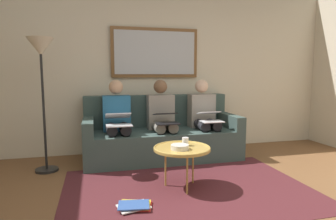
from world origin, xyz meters
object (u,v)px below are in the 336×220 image
object	(u,v)px
person_left	(204,115)
person_middle	(162,117)
couch	(161,136)
laptop_white	(210,116)
magazine_stack	(135,206)
person_right	(117,119)
standing_lamp	(41,62)
coffee_table	(182,149)
laptop_black	(166,118)
laptop_silver	(119,120)
framed_mirror	(155,53)
bowl	(180,147)
cup	(185,142)

from	to	relation	value
person_left	person_middle	xyz separation A→B (m)	(0.64, 0.00, 0.00)
couch	laptop_white	bearing A→B (deg)	153.67
person_middle	magazine_stack	bearing A→B (deg)	67.91
laptop_white	person_right	bearing A→B (deg)	-10.97
couch	magazine_stack	bearing A→B (deg)	68.79
person_right	magazine_stack	bearing A→B (deg)	91.07
laptop_white	standing_lamp	world-z (taller)	standing_lamp
person_right	magazine_stack	size ratio (longest dim) A/B	3.28
person_middle	coffee_table	bearing A→B (deg)	87.45
person_left	laptop_black	bearing A→B (deg)	21.21
laptop_silver	standing_lamp	size ratio (longest dim) A/B	0.22
framed_mirror	magazine_stack	distance (m)	2.56
framed_mirror	laptop_white	world-z (taller)	framed_mirror
coffee_table	bowl	distance (m)	0.09
laptop_white	laptop_silver	size ratio (longest dim) A/B	0.92
coffee_table	person_left	distance (m)	1.35
person_left	person_right	size ratio (longest dim) A/B	1.00
couch	cup	distance (m)	1.16
person_middle	laptop_silver	distance (m)	0.68
framed_mirror	standing_lamp	world-z (taller)	framed_mirror
laptop_silver	magazine_stack	world-z (taller)	laptop_silver
laptop_white	coffee_table	bearing A→B (deg)	52.50
framed_mirror	laptop_silver	xyz separation A→B (m)	(0.64, 0.69, -0.92)
person_left	laptop_black	world-z (taller)	person_left
laptop_white	laptop_silver	bearing A→B (deg)	-0.57
laptop_black	standing_lamp	size ratio (longest dim) A/B	0.21
cup	person_right	xyz separation A→B (m)	(0.65, -1.07, 0.12)
couch	person_middle	distance (m)	0.31
laptop_silver	standing_lamp	world-z (taller)	standing_lamp
coffee_table	person_right	size ratio (longest dim) A/B	0.53
laptop_black	standing_lamp	bearing A→B (deg)	-1.83
person_right	coffee_table	bearing A→B (deg)	117.13
laptop_black	magazine_stack	size ratio (longest dim) A/B	0.98
person_middle	person_left	bearing A→B (deg)	180.00
bowl	magazine_stack	distance (m)	0.74
framed_mirror	coffee_table	bearing A→B (deg)	88.17
laptop_silver	standing_lamp	xyz separation A→B (m)	(0.91, -0.04, 0.75)
magazine_stack	standing_lamp	xyz separation A→B (m)	(0.94, -1.31, 1.35)
laptop_silver	standing_lamp	distance (m)	1.18
coffee_table	laptop_black	distance (m)	0.92
laptop_black	cup	bearing A→B (deg)	90.70
magazine_stack	laptop_black	bearing A→B (deg)	-115.92
couch	framed_mirror	size ratio (longest dim) A/B	1.62
person_middle	magazine_stack	world-z (taller)	person_middle
bowl	person_right	xyz separation A→B (m)	(0.54, -1.22, 0.14)
standing_lamp	coffee_table	bearing A→B (deg)	147.63
magazine_stack	framed_mirror	bearing A→B (deg)	-107.30
framed_mirror	person_left	distance (m)	1.23
laptop_black	standing_lamp	xyz separation A→B (m)	(1.55, -0.05, 0.74)
laptop_black	laptop_white	bearing A→B (deg)	-179.97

